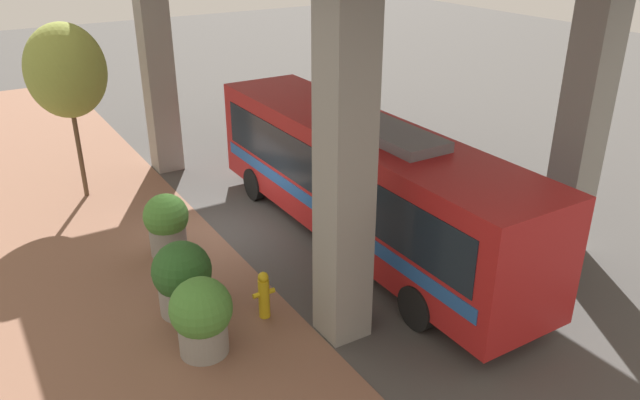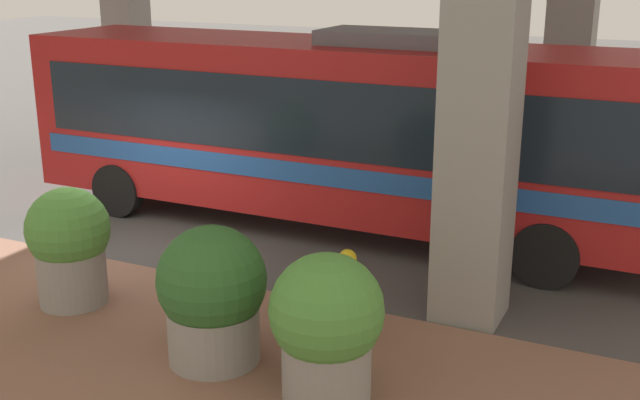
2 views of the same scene
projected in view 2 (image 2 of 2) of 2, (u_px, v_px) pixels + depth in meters
ground_plane at (120, 262)px, 12.78m from camera, size 80.00×80.00×0.00m
bus at (343, 123)px, 13.84m from camera, size 2.59×11.60×3.52m
fire_hydrant at (347, 291)px, 10.28m from camera, size 0.51×0.25×1.14m
planter_front at (213, 295)px, 9.44m from camera, size 1.31×1.31×1.70m
planter_middle at (327, 326)px, 8.63m from camera, size 1.26×1.26×1.68m
planter_back at (70, 244)px, 11.03m from camera, size 1.15×1.15×1.68m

